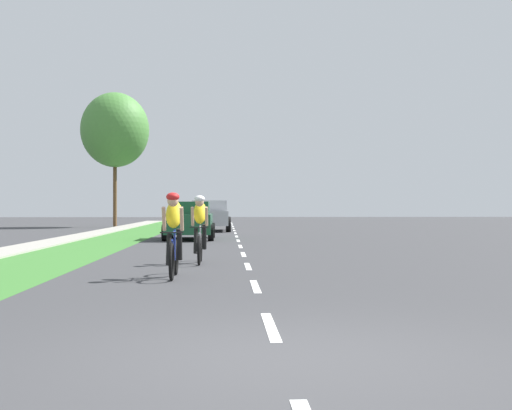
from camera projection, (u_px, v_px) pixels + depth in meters
The scene contains 9 objects.
ground_plane at pixel (238, 241), 25.82m from camera, with size 120.00×120.00×0.00m, color #38383A.
grass_verge at pixel (109, 241), 25.59m from camera, with size 2.52×70.00×0.01m, color #38722D.
sidewalk_concrete at pixel (58, 241), 25.51m from camera, with size 1.33×70.00×0.10m, color #9E998E.
lane_markings_center at pixel (237, 236), 29.81m from camera, with size 0.12×54.07×0.01m.
cyclist_lead at pixel (174, 234), 12.49m from camera, with size 0.42×1.72×1.58m.
cyclist_trailing at pixel (200, 229), 15.65m from camera, with size 0.42×1.72×1.58m.
sedan_dark_green at pixel (190, 220), 27.27m from camera, with size 1.98×4.30×1.52m.
pickup_silver at pixel (210, 216), 36.46m from camera, with size 2.22×5.10×1.64m.
street_tree_far at pixel (115, 130), 43.61m from camera, with size 4.38×4.38×8.70m.
Camera 1 is at (-0.50, -5.82, 1.32)m, focal length 47.42 mm.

